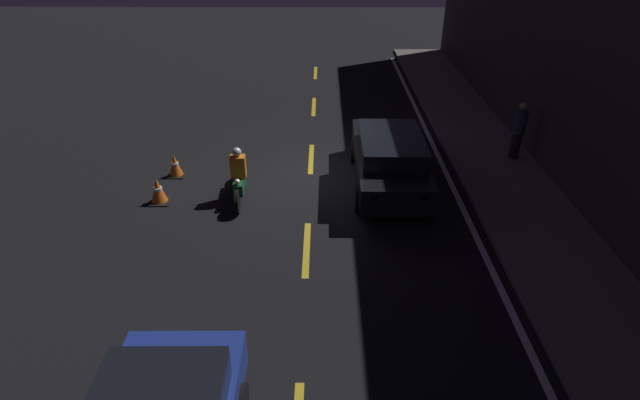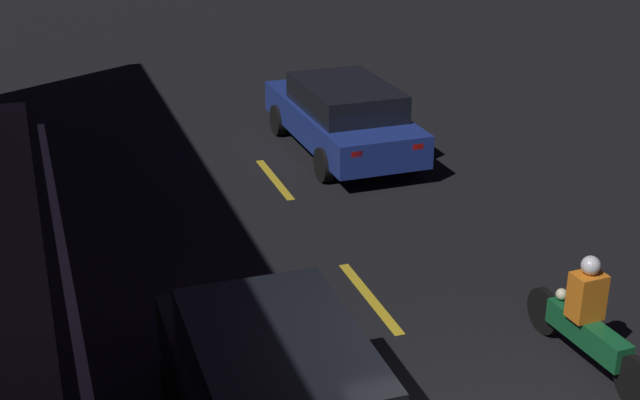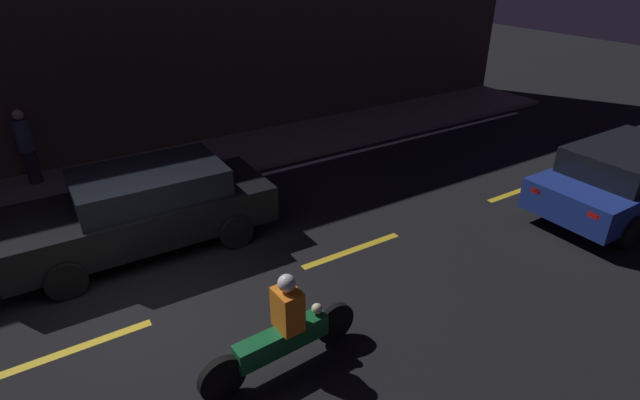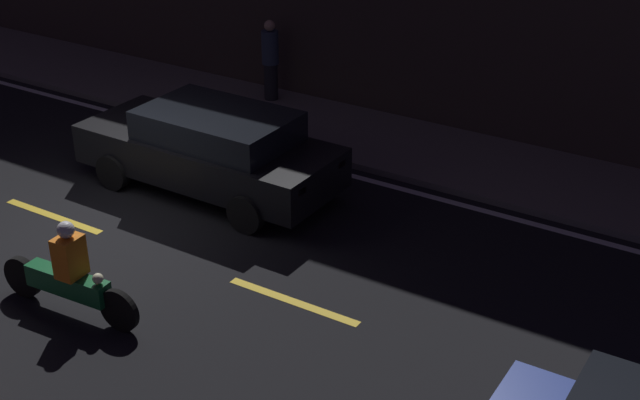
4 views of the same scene
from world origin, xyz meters
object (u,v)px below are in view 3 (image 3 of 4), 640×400
van_black (143,208)px  pedestrian (27,146)px  sedan_blue (628,176)px  motorcycle (282,333)px

van_black → pedestrian: 4.02m
van_black → pedestrian: pedestrian is taller
sedan_blue → motorcycle: bearing=-179.9°
pedestrian → motorcycle: bearing=-74.5°
sedan_blue → motorcycle: sedan_blue is taller
van_black → motorcycle: size_ratio=1.99×
sedan_blue → pedestrian: bearing=142.2°
motorcycle → pedestrian: bearing=102.1°
van_black → sedan_blue: (8.38, -3.67, -0.02)m
van_black → pedestrian: bearing=-68.5°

